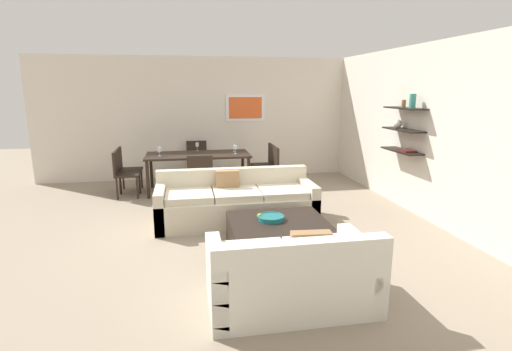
{
  "coord_description": "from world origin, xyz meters",
  "views": [
    {
      "loc": [
        -0.66,
        -5.35,
        2.02
      ],
      "look_at": [
        0.35,
        0.2,
        0.75
      ],
      "focal_mm": 27.31,
      "sensor_mm": 36.0,
      "label": 1
    }
  ],
  "objects_px": {
    "loveseat_white": "(292,276)",
    "wine_glass_right_near": "(235,148)",
    "coffee_table": "(278,235)",
    "dining_chair_left_far": "(126,166)",
    "sofa_beige": "(236,203)",
    "dining_table": "(198,157)",
    "wine_glass_right_far": "(234,146)",
    "decorative_bowl": "(271,218)",
    "dining_chair_right_near": "(270,166)",
    "dining_chair_foot": "(200,175)",
    "wine_glass_left_near": "(159,150)",
    "dining_chair_left_near": "(123,171)",
    "dining_chair_head": "(197,158)",
    "apple_on_coffee_table": "(260,216)",
    "dining_chair_right_far": "(266,162)",
    "wine_glass_head": "(197,145)"
  },
  "relations": [
    {
      "from": "wine_glass_right_near",
      "to": "coffee_table",
      "type": "bearing_deg",
      "value": -87.03
    },
    {
      "from": "dining_chair_right_near",
      "to": "dining_chair_left_far",
      "type": "relative_size",
      "value": 1.0
    },
    {
      "from": "loveseat_white",
      "to": "coffee_table",
      "type": "relative_size",
      "value": 1.27
    },
    {
      "from": "wine_glass_head",
      "to": "dining_chair_right_near",
      "type": "bearing_deg",
      "value": -23.42
    },
    {
      "from": "coffee_table",
      "to": "decorative_bowl",
      "type": "distance_m",
      "value": 0.25
    },
    {
      "from": "apple_on_coffee_table",
      "to": "dining_chair_foot",
      "type": "height_order",
      "value": "dining_chair_foot"
    },
    {
      "from": "dining_table",
      "to": "dining_chair_right_far",
      "type": "xyz_separation_m",
      "value": [
        1.42,
        0.21,
        -0.18
      ]
    },
    {
      "from": "dining_table",
      "to": "dining_chair_left_far",
      "type": "relative_size",
      "value": 2.29
    },
    {
      "from": "wine_glass_head",
      "to": "wine_glass_right_far",
      "type": "bearing_deg",
      "value": -21.6
    },
    {
      "from": "loveseat_white",
      "to": "wine_glass_right_near",
      "type": "xyz_separation_m",
      "value": [
        0.02,
        4.31,
        0.58
      ]
    },
    {
      "from": "dining_chair_left_near",
      "to": "wine_glass_right_far",
      "type": "distance_m",
      "value": 2.2
    },
    {
      "from": "loveseat_white",
      "to": "wine_glass_head",
      "type": "bearing_deg",
      "value": 98.32
    },
    {
      "from": "wine_glass_right_far",
      "to": "loveseat_white",
      "type": "bearing_deg",
      "value": -90.31
    },
    {
      "from": "apple_on_coffee_table",
      "to": "wine_glass_right_near",
      "type": "relative_size",
      "value": 0.48
    },
    {
      "from": "coffee_table",
      "to": "dining_chair_right_near",
      "type": "xyz_separation_m",
      "value": [
        0.53,
        2.94,
        0.31
      ]
    },
    {
      "from": "wine_glass_left_near",
      "to": "dining_chair_left_far",
      "type": "bearing_deg",
      "value": 154.69
    },
    {
      "from": "wine_glass_right_near",
      "to": "wine_glass_right_far",
      "type": "height_order",
      "value": "wine_glass_right_far"
    },
    {
      "from": "dining_chair_foot",
      "to": "wine_glass_head",
      "type": "bearing_deg",
      "value": 90.0
    },
    {
      "from": "dining_chair_head",
      "to": "wine_glass_right_near",
      "type": "bearing_deg",
      "value": -53.45
    },
    {
      "from": "decorative_bowl",
      "to": "dining_chair_foot",
      "type": "height_order",
      "value": "dining_chair_foot"
    },
    {
      "from": "loveseat_white",
      "to": "dining_table",
      "type": "bearing_deg",
      "value": 99.07
    },
    {
      "from": "dining_chair_right_near",
      "to": "dining_chair_left_near",
      "type": "bearing_deg",
      "value": 180.0
    },
    {
      "from": "dining_chair_foot",
      "to": "dining_chair_head",
      "type": "bearing_deg",
      "value": 90.0
    },
    {
      "from": "apple_on_coffee_table",
      "to": "wine_glass_right_near",
      "type": "bearing_deg",
      "value": 88.81
    },
    {
      "from": "dining_table",
      "to": "dining_chair_head",
      "type": "bearing_deg",
      "value": 90.0
    },
    {
      "from": "coffee_table",
      "to": "dining_table",
      "type": "bearing_deg",
      "value": 105.76
    },
    {
      "from": "dining_table",
      "to": "wine_glass_right_near",
      "type": "distance_m",
      "value": 0.76
    },
    {
      "from": "dining_table",
      "to": "wine_glass_right_near",
      "type": "height_order",
      "value": "wine_glass_right_near"
    },
    {
      "from": "dining_table",
      "to": "wine_glass_right_far",
      "type": "relative_size",
      "value": 11.8
    },
    {
      "from": "dining_chair_head",
      "to": "dining_chair_right_far",
      "type": "distance_m",
      "value": 1.56
    },
    {
      "from": "coffee_table",
      "to": "wine_glass_left_near",
      "type": "bearing_deg",
      "value": 118.11
    },
    {
      "from": "wine_glass_left_near",
      "to": "dining_chair_foot",
      "type": "bearing_deg",
      "value": -45.97
    },
    {
      "from": "dining_chair_right_far",
      "to": "dining_chair_left_near",
      "type": "xyz_separation_m",
      "value": [
        -2.83,
        -0.42,
        0.0
      ]
    },
    {
      "from": "wine_glass_left_near",
      "to": "wine_glass_right_far",
      "type": "xyz_separation_m",
      "value": [
        1.46,
        0.23,
        -0.0
      ]
    },
    {
      "from": "dining_chair_left_near",
      "to": "wine_glass_right_far",
      "type": "xyz_separation_m",
      "value": [
        2.15,
        0.32,
        0.36
      ]
    },
    {
      "from": "dining_chair_foot",
      "to": "apple_on_coffee_table",
      "type": "bearing_deg",
      "value": -72.68
    },
    {
      "from": "dining_chair_foot",
      "to": "wine_glass_right_far",
      "type": "relative_size",
      "value": 5.14
    },
    {
      "from": "coffee_table",
      "to": "dining_table",
      "type": "relative_size",
      "value": 0.6
    },
    {
      "from": "loveseat_white",
      "to": "dining_table",
      "type": "relative_size",
      "value": 0.77
    },
    {
      "from": "sofa_beige",
      "to": "loveseat_white",
      "type": "relative_size",
      "value": 1.54
    },
    {
      "from": "dining_chair_right_near",
      "to": "wine_glass_head",
      "type": "bearing_deg",
      "value": 156.58
    },
    {
      "from": "dining_chair_foot",
      "to": "dining_chair_left_near",
      "type": "distance_m",
      "value": 1.56
    },
    {
      "from": "coffee_table",
      "to": "dining_chair_left_far",
      "type": "distance_m",
      "value": 4.08
    },
    {
      "from": "dining_chair_head",
      "to": "dining_chair_right_near",
      "type": "bearing_deg",
      "value": -37.34
    },
    {
      "from": "dining_chair_foot",
      "to": "wine_glass_left_near",
      "type": "relative_size",
      "value": 5.05
    },
    {
      "from": "coffee_table",
      "to": "dining_chair_left_near",
      "type": "xyz_separation_m",
      "value": [
        -2.3,
        2.94,
        0.31
      ]
    },
    {
      "from": "wine_glass_right_far",
      "to": "coffee_table",
      "type": "bearing_deg",
      "value": -87.24
    },
    {
      "from": "dining_chair_head",
      "to": "wine_glass_right_near",
      "type": "xyz_separation_m",
      "value": [
        0.73,
        -0.99,
        0.37
      ]
    },
    {
      "from": "apple_on_coffee_table",
      "to": "dining_chair_foot",
      "type": "bearing_deg",
      "value": 107.32
    },
    {
      "from": "dining_chair_left_near",
      "to": "sofa_beige",
      "type": "bearing_deg",
      "value": -43.0
    }
  ]
}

